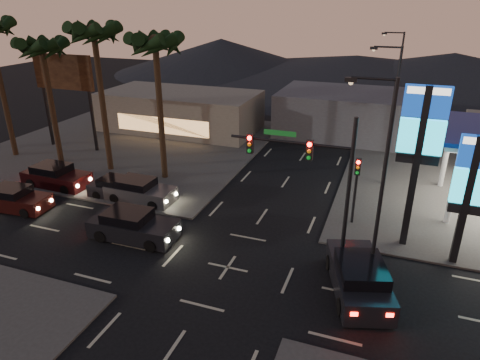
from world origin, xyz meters
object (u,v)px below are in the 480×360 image
at_px(pylon_sign_tall, 421,137).
at_px(car_lane_b_front, 140,191).
at_px(pylon_sign_short, 470,182).
at_px(traffic_signal_mast, 314,170).
at_px(suv_station, 359,277).
at_px(car_lane_b_rear, 56,177).
at_px(car_lane_a_mid, 14,199).
at_px(car_lane_a_front, 132,226).
at_px(car_lane_b_mid, 119,189).

height_order(pylon_sign_tall, car_lane_b_front, pylon_sign_tall).
height_order(pylon_sign_short, traffic_signal_mast, traffic_signal_mast).
bearing_deg(car_lane_b_front, suv_station, -18.59).
height_order(traffic_signal_mast, car_lane_b_front, traffic_signal_mast).
xyz_separation_m(car_lane_b_rear, suv_station, (22.31, -5.13, 0.06)).
height_order(pylon_sign_tall, suv_station, pylon_sign_tall).
height_order(car_lane_a_mid, car_lane_b_front, car_lane_b_front).
relative_size(car_lane_a_front, car_lane_b_front, 1.06).
xyz_separation_m(pylon_sign_short, car_lane_b_front, (-19.59, 0.84, -3.92)).
distance_m(car_lane_a_front, car_lane_b_mid, 5.93).
height_order(traffic_signal_mast, car_lane_a_mid, traffic_signal_mast).
xyz_separation_m(pylon_sign_short, car_lane_a_front, (-17.27, -3.59, -3.87)).
height_order(pylon_sign_short, car_lane_b_rear, pylon_sign_short).
height_order(traffic_signal_mast, car_lane_a_front, traffic_signal_mast).
distance_m(car_lane_a_mid, car_lane_b_front, 8.11).
relative_size(pylon_sign_tall, traffic_signal_mast, 1.12).
height_order(pylon_sign_tall, car_lane_a_front, pylon_sign_tall).
bearing_deg(pylon_sign_tall, pylon_sign_short, -21.80).
bearing_deg(car_lane_a_mid, suv_station, -3.08).
height_order(car_lane_b_front, suv_station, suv_station).
bearing_deg(car_lane_a_front, car_lane_a_mid, 176.73).
distance_m(pylon_sign_tall, car_lane_b_mid, 19.58).
xyz_separation_m(car_lane_a_front, car_lane_a_mid, (-9.44, 0.54, -0.07)).
bearing_deg(pylon_sign_tall, suv_station, -110.61).
bearing_deg(car_lane_b_front, traffic_signal_mast, -15.18).
relative_size(car_lane_a_front, car_lane_b_mid, 1.19).
xyz_separation_m(traffic_signal_mast, car_lane_a_mid, (-19.46, -0.54, -4.51)).
height_order(car_lane_b_rear, suv_station, suv_station).
distance_m(traffic_signal_mast, car_lane_a_front, 11.02).
distance_m(traffic_signal_mast, car_lane_b_front, 13.55).
height_order(traffic_signal_mast, car_lane_b_rear, traffic_signal_mast).
height_order(pylon_sign_tall, car_lane_b_rear, pylon_sign_tall).
relative_size(pylon_sign_short, suv_station, 1.21).
bearing_deg(pylon_sign_short, pylon_sign_tall, 158.20).
bearing_deg(car_lane_b_front, pylon_sign_tall, 0.54).
height_order(car_lane_b_front, car_lane_b_mid, car_lane_b_front).
bearing_deg(car_lane_b_front, car_lane_b_mid, -179.30).
height_order(pylon_sign_short, car_lane_a_front, pylon_sign_short).
relative_size(car_lane_a_mid, suv_station, 0.83).
distance_m(pylon_sign_short, car_lane_a_mid, 27.17).
bearing_deg(car_lane_b_front, pylon_sign_short, -2.45).
bearing_deg(car_lane_b_front, car_lane_a_mid, -151.36).
bearing_deg(pylon_sign_short, car_lane_b_front, 177.55).
bearing_deg(car_lane_b_rear, pylon_sign_short, -1.89).
bearing_deg(car_lane_b_rear, car_lane_a_mid, -88.87).
bearing_deg(pylon_sign_short, car_lane_b_mid, 177.79).
bearing_deg(traffic_signal_mast, car_lane_b_mid, 166.61).
distance_m(car_lane_a_front, car_lane_a_mid, 9.46).
relative_size(car_lane_b_mid, suv_station, 0.77).
xyz_separation_m(car_lane_b_front, suv_station, (15.11, -5.08, 0.10)).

